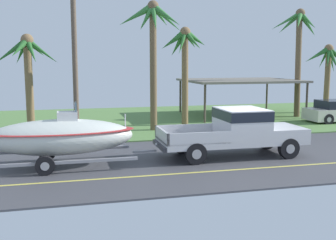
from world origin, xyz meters
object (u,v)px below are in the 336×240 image
boat_on_trailer (60,137)px  palm_tree_far_left (327,62)px  palm_tree_near_left (27,62)px  utility_pole (75,55)px  pickup_truck_towing (241,130)px  palm_tree_mid (185,52)px  palm_tree_near_right (299,38)px  carport_awning (240,81)px  palm_tree_far_right (153,34)px

boat_on_trailer → palm_tree_far_left: size_ratio=1.29×
palm_tree_near_left → utility_pole: size_ratio=0.67×
pickup_truck_towing → palm_tree_near_left: size_ratio=1.16×
boat_on_trailer → palm_tree_near_left: palm_tree_near_left is taller
palm_tree_mid → pickup_truck_towing: bearing=-90.6°
palm_tree_near_right → utility_pole: size_ratio=0.93×
boat_on_trailer → palm_tree_far_left: 21.86m
carport_awning → palm_tree_near_left: bearing=-165.4°
palm_tree_near_left → palm_tree_far_right: 6.66m
boat_on_trailer → palm_tree_near_left: (-1.58, 7.65, 2.62)m
pickup_truck_towing → palm_tree_far_left: bearing=44.1°
palm_tree_near_left → palm_tree_mid: bearing=3.6°
palm_tree_near_right → boat_on_trailer: bearing=-147.5°
boat_on_trailer → utility_pole: utility_pole is taller
palm_tree_near_left → palm_tree_mid: 8.63m
pickup_truck_towing → carport_awning: 12.25m
palm_tree_mid → carport_awning: bearing=31.6°
boat_on_trailer → utility_pole: bearing=80.7°
carport_awning → utility_pole: (-11.10, -6.71, 1.60)m
pickup_truck_towing → palm_tree_near_left: 11.75m
boat_on_trailer → carport_awning: 16.31m
palm_tree_near_left → utility_pole: 3.97m
boat_on_trailer → utility_pole: 5.37m
carport_awning → palm_tree_far_right: bearing=-147.7°
carport_awning → palm_tree_near_left: 13.92m
carport_awning → palm_tree_far_right: size_ratio=1.07×
boat_on_trailer → carport_awning: bearing=43.3°
palm_tree_mid → palm_tree_far_right: (-2.17, -1.45, 0.95)m
palm_tree_near_left → utility_pole: (2.31, -3.21, 0.29)m
pickup_truck_towing → boat_on_trailer: 6.93m
palm_tree_near_right → palm_tree_far_right: 10.83m
palm_tree_near_right → palm_tree_far_left: 3.97m
carport_awning → palm_tree_far_left: 6.85m
carport_awning → palm_tree_far_left: palm_tree_far_left is taller
boat_on_trailer → palm_tree_mid: bearing=49.4°
boat_on_trailer → palm_tree_far_left: (18.56, 11.27, 2.56)m
palm_tree_near_left → palm_tree_near_right: palm_tree_near_right is taller
pickup_truck_towing → palm_tree_far_right: palm_tree_far_right is taller
pickup_truck_towing → palm_tree_mid: bearing=89.4°
boat_on_trailer → carport_awning: size_ratio=0.86×
boat_on_trailer → palm_tree_mid: 11.23m
palm_tree_far_left → utility_pole: bearing=-159.1°
palm_tree_mid → boat_on_trailer: bearing=-130.6°
palm_tree_mid → utility_pole: utility_pole is taller
palm_tree_near_right → palm_tree_mid: (-8.24, -1.52, -0.98)m
palm_tree_far_left → palm_tree_far_right: bearing=-161.7°
boat_on_trailer → palm_tree_far_left: palm_tree_far_left is taller
boat_on_trailer → utility_pole: size_ratio=0.83×
palm_tree_near_right → palm_tree_far_left: size_ratio=1.44×
pickup_truck_towing → boat_on_trailer: boat_on_trailer is taller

